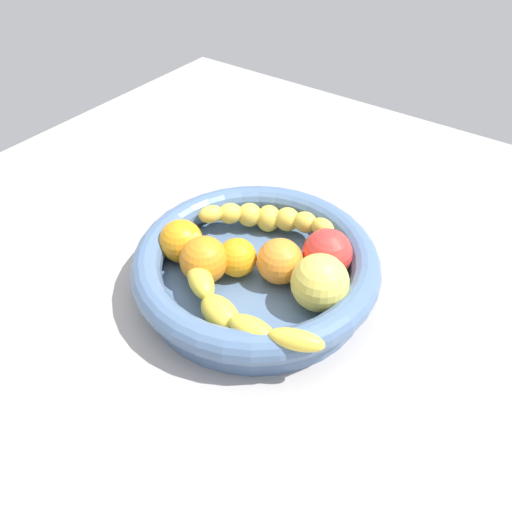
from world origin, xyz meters
TOP-DOWN VIEW (x-y plane):
  - kitchen_counter at (0.00, 0.00)cm, footprint 120.00×120.00cm
  - fruit_bowl at (0.00, 0.00)cm, footprint 32.51×32.51cm
  - banana_draped_left at (8.63, 2.10)cm, footprint 11.38×25.15cm
  - banana_draped_right at (-7.97, -3.67)cm, footprint 10.62×18.37cm
  - orange_front at (-0.95, 3.11)cm, footprint 6.04×6.04cm
  - orange_mid_left at (1.31, -2.10)cm, footprint 5.18×5.18cm
  - orange_mid_right at (3.35, -9.99)cm, footprint 5.90×5.90cm
  - orange_rear at (4.67, -4.88)cm, footprint 6.31×6.31cm
  - tomato_red at (-5.52, 7.40)cm, footprint 6.59×6.59cm
  - apple_yellow at (-0.00, 9.50)cm, footprint 7.20×7.20cm

SIDE VIEW (x-z plane):
  - kitchen_counter at x=0.00cm, z-range 0.00..3.00cm
  - fruit_bowl at x=0.00cm, z-range 3.13..9.60cm
  - banana_draped_right at x=-7.97cm, z-range 5.78..10.35cm
  - orange_mid_left at x=1.31cm, z-range 5.48..10.66cm
  - banana_draped_left at x=8.63cm, z-range 5.75..10.89cm
  - orange_mid_right at x=3.35cm, z-range 5.48..11.38cm
  - orange_front at x=-0.95cm, z-range 5.48..11.52cm
  - orange_rear at x=4.67cm, z-range 5.48..11.79cm
  - tomato_red at x=-5.52cm, z-range 5.48..12.07cm
  - apple_yellow at x=0.00cm, z-range 5.48..12.68cm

